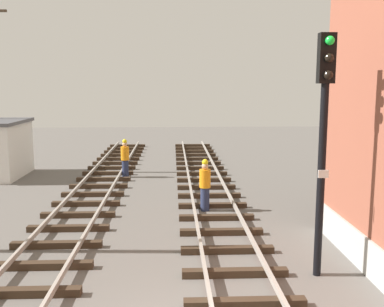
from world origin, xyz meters
name	(u,v)px	position (x,y,z in m)	size (l,w,h in m)	color
signal_mast	(324,128)	(3.14, 2.94, 3.50)	(0.36, 0.40, 5.60)	black
track_worker_foreground	(205,185)	(0.87, 8.54, 0.93)	(0.40, 0.40, 1.87)	#262D4C
track_worker_distant	(125,158)	(-2.57, 14.51, 0.93)	(0.40, 0.40, 1.87)	#262D4C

